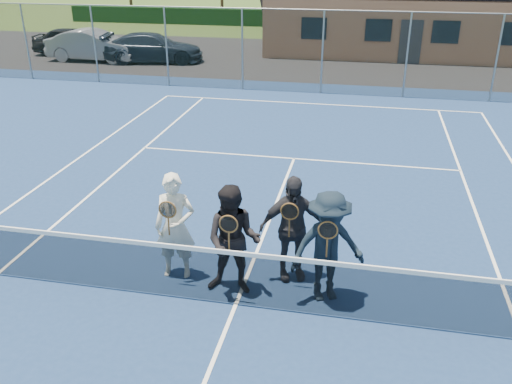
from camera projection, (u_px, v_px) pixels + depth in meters
The scene contains 14 objects.
ground at pixel (333, 61), 26.16m from camera, with size 220.00×220.00×0.00m, color #2F4619.
court_surface at pixel (236, 305), 8.32m from camera, with size 30.00×30.00×0.02m, color navy.
tarmac_carpark at pixel (252, 58), 26.90m from camera, with size 40.00×12.00×0.01m, color black.
hedge_row at pixel (347, 20), 36.64m from camera, with size 40.00×1.20×1.10m, color black.
car_a at pixel (74, 41), 27.43m from camera, with size 1.62×4.02×1.37m, color black.
car_b at pixel (94, 46), 25.88m from camera, with size 1.54×4.42×1.46m, color gray.
car_c at pixel (153, 48), 25.64m from camera, with size 1.89×4.64×1.35m, color #17202E.
court_markings at pixel (236, 304), 8.31m from camera, with size 11.03×23.83×0.01m.
tennis_net at pixel (236, 276), 8.10m from camera, with size 11.68×0.08×1.10m.
perimeter_fence at pixel (322, 52), 19.73m from camera, with size 30.07×0.07×3.02m.
player_a at pixel (175, 226), 8.72m from camera, with size 0.71×0.54×1.80m.
player_b at pixel (233, 241), 8.29m from camera, with size 0.88×0.69×1.80m.
player_c at pixel (291, 228), 8.66m from camera, with size 1.14×0.78×1.80m.
player_d at pixel (328, 247), 8.12m from camera, with size 1.34×1.09×1.80m.
Camera 1 is at (1.69, -6.66, 5.02)m, focal length 38.00 mm.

